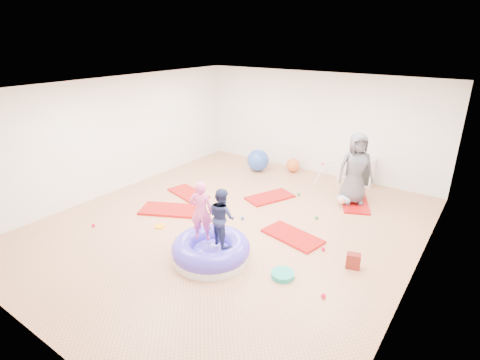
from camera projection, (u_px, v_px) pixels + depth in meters
The scene contains 19 objects.
room at pixel (231, 161), 7.34m from camera, with size 7.01×8.01×2.81m.
gym_mat_front_left at pixel (170, 210), 8.43m from camera, with size 1.29×0.65×0.05m, color #9B0A12.
gym_mat_mid_left at pixel (188, 193), 9.31m from camera, with size 1.11×0.55×0.05m, color #9B0A12.
gym_mat_center_back at pixel (270, 197), 9.09m from camera, with size 1.15×0.57×0.05m, color #9B0A12.
gym_mat_right at pixel (292, 236), 7.33m from camera, with size 1.18×0.59×0.05m, color #9B0A12.
gym_mat_rear_right at pixel (355, 203), 8.77m from camera, with size 1.15×0.57×0.05m, color #9B0A12.
inflatable_cushion at pixel (211, 250), 6.59m from camera, with size 1.39×1.39×0.44m.
child_pink at pixel (201, 208), 6.39m from camera, with size 0.40×0.26×1.08m, color #EC55A2.
child_navy at pixel (222, 214), 6.24m from camera, with size 0.50×0.39×1.02m, color navy.
adult_caregiver at pixel (356, 169), 8.49m from camera, with size 0.81×0.52×1.65m, color #4C4B52.
infant at pixel (343, 200), 8.65m from camera, with size 0.34×0.35×0.20m.
ball_pit_balls at pixel (259, 229), 7.57m from camera, with size 4.87×3.98×0.08m.
exercise_ball_blue at pixel (258, 160), 10.80m from camera, with size 0.63×0.63×0.63m, color #294BA4.
exercise_ball_orange at pixel (293, 165), 10.76m from camera, with size 0.39×0.39×0.39m, color orange.
infant_play_gym at pixel (332, 172), 9.78m from camera, with size 0.71×0.68×0.55m.
cube_shelf at pixel (360, 171), 9.85m from camera, with size 0.72×0.35×0.72m.
balance_disc at pixel (283, 275), 6.13m from camera, with size 0.39×0.39×0.09m, color teal.
backpack at pixel (353, 261), 6.34m from camera, with size 0.24×0.15×0.27m, color red.
yellow_toy at pixel (159, 226), 7.73m from camera, with size 0.21×0.21×0.03m, color #FFA20B.
Camera 1 is at (4.17, -5.59, 3.73)m, focal length 28.00 mm.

